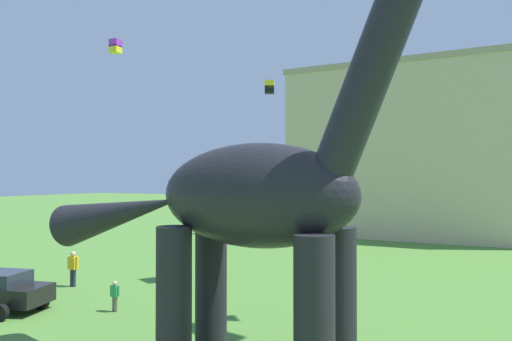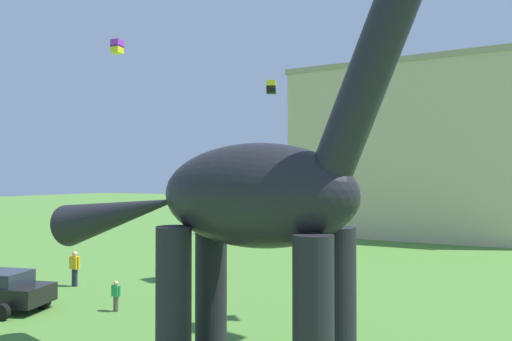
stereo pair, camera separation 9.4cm
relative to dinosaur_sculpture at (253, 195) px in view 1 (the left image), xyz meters
The scene contains 6 objects.
dinosaur_sculpture is the anchor object (origin of this frame).
person_near_flyer 9.56m from the dinosaur_sculpture, 157.58° to the left, with size 0.46×0.20×1.22m.
person_far_spectator 14.62m from the dinosaur_sculpture, 156.55° to the left, with size 0.65×0.29×1.73m.
kite_near_high 15.07m from the dinosaur_sculpture, 149.07° to the left, with size 0.52×0.52×0.68m.
kite_far_right 19.31m from the dinosaur_sculpture, 114.20° to the left, with size 0.76×0.76×0.84m.
background_building_block 33.98m from the dinosaur_sculpture, 92.43° to the left, with size 21.70×8.39×15.60m.
Camera 1 is at (7.74, -5.69, 5.34)m, focal length 33.04 mm.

